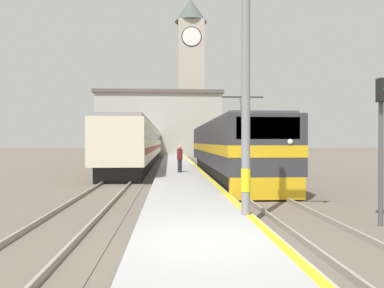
{
  "coord_description": "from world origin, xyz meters",
  "views": [
    {
      "loc": [
        -0.72,
        -7.18,
        2.18
      ],
      "look_at": [
        1.31,
        26.41,
        1.99
      ],
      "focal_mm": 35.0,
      "sensor_mm": 36.0,
      "label": 1
    }
  ],
  "objects_px": {
    "passenger_train": "(141,144)",
    "clock_tower": "(191,72)",
    "locomotive_train": "(228,149)",
    "person_on_platform": "(180,158)",
    "signal_post": "(382,127)",
    "catenary_mast": "(248,79)"
  },
  "relations": [
    {
      "from": "passenger_train",
      "to": "clock_tower",
      "type": "height_order",
      "value": "clock_tower"
    },
    {
      "from": "locomotive_train",
      "to": "clock_tower",
      "type": "relative_size",
      "value": 0.7
    },
    {
      "from": "person_on_platform",
      "to": "clock_tower",
      "type": "relative_size",
      "value": 0.06
    },
    {
      "from": "locomotive_train",
      "to": "person_on_platform",
      "type": "distance_m",
      "value": 3.03
    },
    {
      "from": "passenger_train",
      "to": "clock_tower",
      "type": "distance_m",
      "value": 31.97
    },
    {
      "from": "locomotive_train",
      "to": "clock_tower",
      "type": "xyz_separation_m",
      "value": [
        0.19,
        42.49,
        12.65
      ]
    },
    {
      "from": "locomotive_train",
      "to": "passenger_train",
      "type": "xyz_separation_m",
      "value": [
        -6.24,
        13.73,
        0.24
      ]
    },
    {
      "from": "clock_tower",
      "to": "signal_post",
      "type": "xyz_separation_m",
      "value": [
        1.73,
        -55.8,
        -11.84
      ]
    },
    {
      "from": "signal_post",
      "to": "locomotive_train",
      "type": "bearing_deg",
      "value": 98.22
    },
    {
      "from": "locomotive_train",
      "to": "person_on_platform",
      "type": "bearing_deg",
      "value": 167.43
    },
    {
      "from": "passenger_train",
      "to": "person_on_platform",
      "type": "relative_size",
      "value": 21.12
    },
    {
      "from": "passenger_train",
      "to": "clock_tower",
      "type": "bearing_deg",
      "value": 77.4
    },
    {
      "from": "passenger_train",
      "to": "person_on_platform",
      "type": "bearing_deg",
      "value": -75.66
    },
    {
      "from": "catenary_mast",
      "to": "clock_tower",
      "type": "height_order",
      "value": "clock_tower"
    },
    {
      "from": "locomotive_train",
      "to": "passenger_train",
      "type": "bearing_deg",
      "value": 114.45
    },
    {
      "from": "passenger_train",
      "to": "clock_tower",
      "type": "xyz_separation_m",
      "value": [
        6.43,
        28.76,
        12.41
      ]
    },
    {
      "from": "locomotive_train",
      "to": "catenary_mast",
      "type": "relative_size",
      "value": 2.67
    },
    {
      "from": "locomotive_train",
      "to": "signal_post",
      "type": "relative_size",
      "value": 4.99
    },
    {
      "from": "catenary_mast",
      "to": "signal_post",
      "type": "height_order",
      "value": "catenary_mast"
    },
    {
      "from": "locomotive_train",
      "to": "person_on_platform",
      "type": "relative_size",
      "value": 11.37
    },
    {
      "from": "passenger_train",
      "to": "signal_post",
      "type": "distance_m",
      "value": 28.25
    },
    {
      "from": "catenary_mast",
      "to": "clock_tower",
      "type": "xyz_separation_m",
      "value": [
        1.69,
        55.5,
        10.58
      ]
    }
  ]
}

